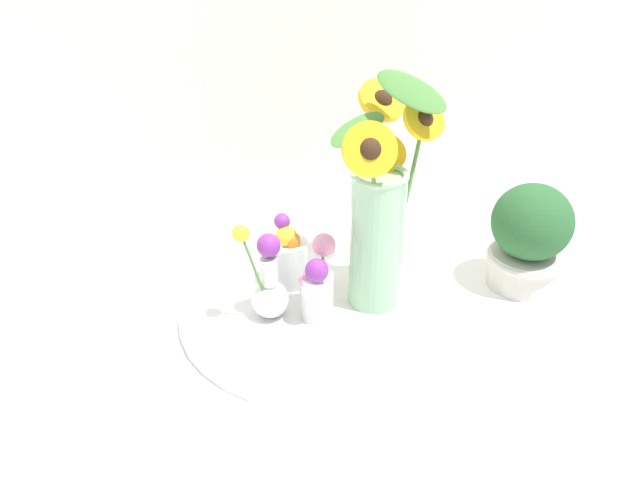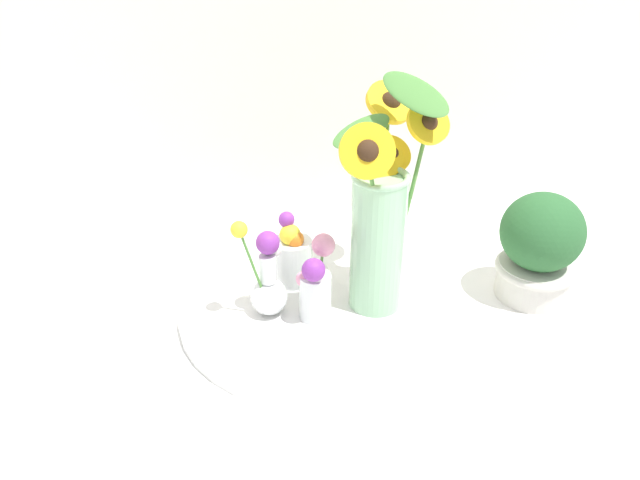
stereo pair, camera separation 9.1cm
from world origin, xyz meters
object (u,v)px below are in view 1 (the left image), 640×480
(mason_jar_sunflowers, at_px, (379,214))
(vase_small_center, at_px, (318,283))
(serving_tray, at_px, (320,308))
(potted_plant, at_px, (530,237))
(vase_small_back, at_px, (288,257))
(vase_bulb_right, at_px, (268,282))

(mason_jar_sunflowers, distance_m, vase_small_center, 0.16)
(vase_small_center, bearing_deg, serving_tray, 64.87)
(potted_plant, bearing_deg, vase_small_center, 177.83)
(serving_tray, distance_m, potted_plant, 0.43)
(serving_tray, height_order, mason_jar_sunflowers, mason_jar_sunflowers)
(mason_jar_sunflowers, relative_size, vase_small_back, 2.84)
(vase_bulb_right, relative_size, vase_small_back, 1.32)
(serving_tray, xyz_separation_m, mason_jar_sunflowers, (0.11, -0.01, 0.19))
(vase_small_back, distance_m, potted_plant, 0.47)
(serving_tray, bearing_deg, potted_plant, -6.79)
(vase_bulb_right, distance_m, vase_small_back, 0.11)
(vase_bulb_right, distance_m, potted_plant, 0.52)
(mason_jar_sunflowers, xyz_separation_m, potted_plant, (0.31, -0.04, -0.09))
(mason_jar_sunflowers, xyz_separation_m, vase_small_center, (-0.12, -0.02, -0.11))
(vase_small_back, height_order, potted_plant, potted_plant)
(vase_small_back, xyz_separation_m, potted_plant, (0.45, -0.14, 0.03))
(serving_tray, xyz_separation_m, vase_small_back, (-0.03, 0.09, 0.07))
(serving_tray, height_order, potted_plant, potted_plant)
(mason_jar_sunflowers, height_order, vase_bulb_right, mason_jar_sunflowers)
(vase_bulb_right, height_order, potted_plant, potted_plant)
(vase_small_back, bearing_deg, vase_small_center, -82.36)
(mason_jar_sunflowers, relative_size, potted_plant, 1.96)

